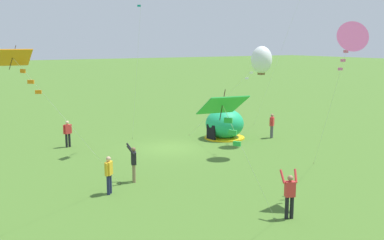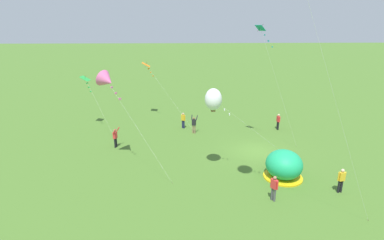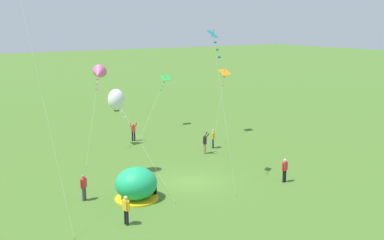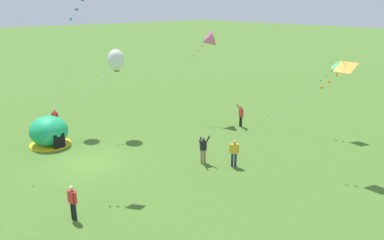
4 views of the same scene
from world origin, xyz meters
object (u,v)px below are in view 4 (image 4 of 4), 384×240
(popup_tent, at_px, (49,132))
(kite_green, at_px, (336,68))
(person_flying_kite, at_px, (203,148))
(kite_orange, at_px, (342,71))
(person_arms_raised, at_px, (241,115))
(person_watching_sky, at_px, (73,201))
(kite_pink, at_px, (208,40))
(person_far_back, at_px, (234,152))
(kite_white, at_px, (116,60))
(person_strolling, at_px, (55,119))

(popup_tent, relative_size, kite_green, 0.49)
(person_flying_kite, height_order, kite_orange, kite_orange)
(person_flying_kite, bearing_deg, person_arms_raised, 114.61)
(person_watching_sky, bearing_deg, kite_pink, 115.66)
(person_watching_sky, bearing_deg, person_flying_kite, 94.78)
(person_far_back, bearing_deg, person_flying_kite, -146.92)
(popup_tent, height_order, kite_orange, kite_orange)
(popup_tent, height_order, person_far_back, popup_tent)
(person_far_back, bearing_deg, kite_white, -168.83)
(person_arms_raised, distance_m, kite_green, 7.95)
(popup_tent, xyz_separation_m, kite_pink, (2.72, 12.74, 5.75))
(popup_tent, xyz_separation_m, person_far_back, (11.11, 7.09, -0.03))
(person_arms_raised, height_order, person_strolling, person_arms_raised)
(kite_pink, bearing_deg, kite_orange, -7.48)
(person_arms_raised, relative_size, kite_pink, 0.25)
(person_flying_kite, relative_size, person_watching_sky, 1.10)
(person_flying_kite, height_order, kite_green, kite_green)
(person_far_back, xyz_separation_m, person_strolling, (-14.02, -5.48, 0.00))
(kite_white, bearing_deg, person_strolling, -138.45)
(person_far_back, relative_size, person_strolling, 1.00)
(person_far_back, height_order, kite_pink, kite_pink)
(popup_tent, height_order, kite_green, kite_green)
(person_flying_kite, xyz_separation_m, kite_pink, (-6.76, 6.71, 5.74))
(popup_tent, height_order, kite_pink, kite_pink)
(person_flying_kite, height_order, kite_white, kite_white)
(popup_tent, distance_m, person_watching_sky, 10.62)
(person_watching_sky, xyz_separation_m, kite_pink, (-7.50, 15.61, 5.78))
(kite_orange, xyz_separation_m, kite_white, (-14.27, -5.99, -0.38))
(kite_orange, bearing_deg, popup_tent, -144.05)
(person_flying_kite, height_order, kite_pink, kite_pink)
(kite_green, bearing_deg, kite_white, -132.09)
(kite_pink, height_order, kite_green, kite_pink)
(person_arms_raised, distance_m, person_watching_sky, 16.65)
(popup_tent, relative_size, person_watching_sky, 1.63)
(person_watching_sky, xyz_separation_m, kite_green, (1.60, 19.94, 4.13))
(person_strolling, relative_size, kite_pink, 0.23)
(kite_green, height_order, kite_orange, kite_orange)
(person_strolling, xyz_separation_m, kite_green, (14.74, 15.45, 4.13))
(person_flying_kite, relative_size, person_arms_raised, 1.00)
(person_arms_raised, relative_size, person_strolling, 1.10)
(popup_tent, relative_size, person_strolling, 1.63)
(kite_white, bearing_deg, person_arms_raised, 57.82)
(person_arms_raised, bearing_deg, kite_green, 33.79)
(person_far_back, distance_m, kite_orange, 7.70)
(kite_pink, bearing_deg, kite_green, 25.41)
(popup_tent, distance_m, person_strolling, 3.33)
(kite_pink, bearing_deg, person_watching_sky, -64.34)
(kite_pink, relative_size, kite_orange, 1.14)
(popup_tent, height_order, person_flying_kite, popup_tent)
(person_strolling, bearing_deg, person_flying_kite, 19.61)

